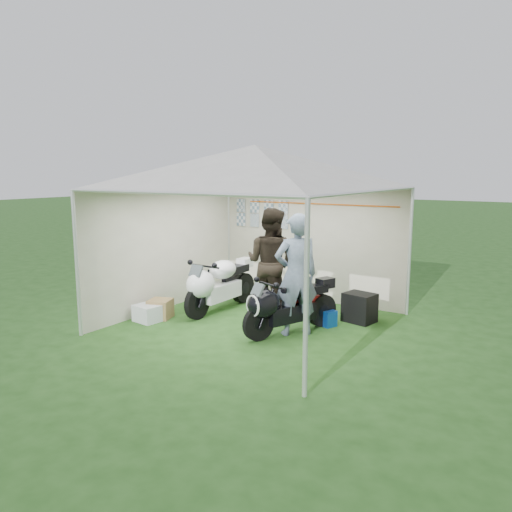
% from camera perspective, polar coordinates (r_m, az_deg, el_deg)
% --- Properties ---
extents(ground, '(80.00, 80.00, 0.00)m').
position_cam_1_polar(ground, '(8.60, -0.14, -7.79)').
color(ground, '#204817').
rests_on(ground, ground).
extents(canopy_tent, '(5.66, 5.66, 3.00)m').
position_cam_1_polar(canopy_tent, '(8.23, -0.03, 9.64)').
color(canopy_tent, silver).
rests_on(canopy_tent, ground).
extents(motorcycle_white, '(0.45, 1.98, 0.98)m').
position_cam_1_polar(motorcycle_white, '(9.24, -4.40, -3.09)').
color(motorcycle_white, black).
rests_on(motorcycle_white, ground).
extents(motorcycle_black, '(0.92, 1.75, 0.91)m').
position_cam_1_polar(motorcycle_black, '(7.96, 3.52, -5.44)').
color(motorcycle_black, black).
rests_on(motorcycle_black, ground).
extents(paddock_stand, '(0.42, 0.35, 0.27)m').
position_cam_1_polar(paddock_stand, '(8.59, 7.91, -6.94)').
color(paddock_stand, blue).
rests_on(paddock_stand, ground).
extents(person_dark_jacket, '(0.99, 0.80, 1.95)m').
position_cam_1_polar(person_dark_jacket, '(8.90, 1.69, -0.73)').
color(person_dark_jacket, black).
rests_on(person_dark_jacket, ground).
extents(person_blue_jacket, '(0.82, 0.84, 1.94)m').
position_cam_1_polar(person_blue_jacket, '(7.88, 4.61, -2.14)').
color(person_blue_jacket, slate).
rests_on(person_blue_jacket, ground).
extents(equipment_box, '(0.57, 0.49, 0.50)m').
position_cam_1_polar(equipment_box, '(8.85, 11.75, -5.79)').
color(equipment_box, black).
rests_on(equipment_box, ground).
extents(crate_0, '(0.47, 0.39, 0.29)m').
position_cam_1_polar(crate_0, '(8.91, -12.34, -6.42)').
color(crate_0, silver).
rests_on(crate_0, ground).
extents(crate_1, '(0.48, 0.48, 0.34)m').
position_cam_1_polar(crate_1, '(9.06, -10.88, -5.94)').
color(crate_1, olive).
rests_on(crate_1, ground).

